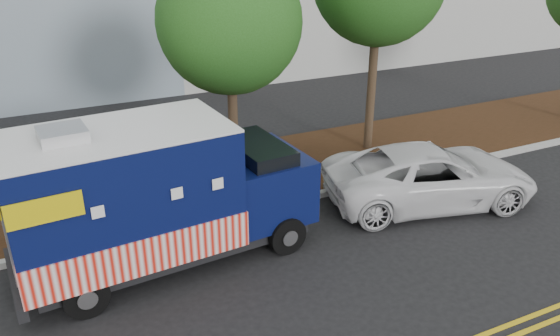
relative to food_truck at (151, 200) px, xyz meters
name	(u,v)px	position (x,y,z in m)	size (l,w,h in m)	color
ground	(249,245)	(2.00, -0.23, -1.48)	(120.00, 120.00, 0.00)	black
curb	(227,215)	(2.00, 1.17, -1.41)	(120.00, 0.18, 0.15)	#9E9E99
mulch_strip	(201,181)	(2.00, 3.27, -1.41)	(120.00, 4.00, 0.15)	black
tree_b	(229,22)	(3.01, 3.28, 2.82)	(3.69, 3.69, 6.16)	#38281C
food_truck	(151,200)	(0.00, 0.00, 0.00)	(6.38, 2.82, 3.27)	black
white_car	(430,175)	(6.97, -0.23, -0.74)	(2.47, 5.35, 1.49)	white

